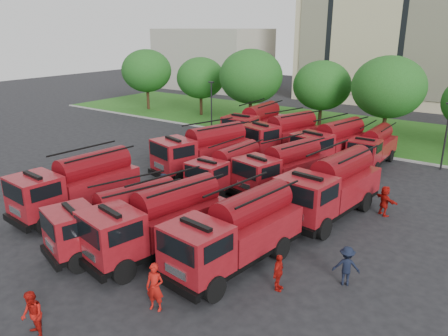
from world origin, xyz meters
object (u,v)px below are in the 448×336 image
object	(u,v)px
fire_truck_4	(203,150)
fire_truck_9	(282,135)
firefighter_2	(278,289)
fire_truck_3	(236,232)
fire_truck_0	(77,185)
fire_truck_1	(118,219)
firefighter_5	(383,215)
firefighter_0	(156,309)
firefighter_4	(165,198)
fire_truck_10	(331,144)
firefighter_3	(345,284)
fire_truck_11	(373,147)
fire_truck_5	(228,169)
fire_truck_8	(255,125)
fire_truck_6	(281,168)
fire_truck_7	(331,186)
fire_truck_2	(158,220)

from	to	relation	value
fire_truck_4	fire_truck_9	bearing A→B (deg)	88.90
fire_truck_9	firefighter_2	bearing A→B (deg)	-45.56
fire_truck_3	fire_truck_0	bearing A→B (deg)	-171.06
fire_truck_1	firefighter_5	world-z (taller)	fire_truck_1
firefighter_0	firefighter_4	size ratio (longest dim) A/B	1.19
fire_truck_10	firefighter_3	size ratio (longest dim) A/B	4.48
firefighter_3	firefighter_4	world-z (taller)	firefighter_3
fire_truck_10	firefighter_4	world-z (taller)	fire_truck_10
fire_truck_11	firefighter_4	size ratio (longest dim) A/B	3.85
fire_truck_9	fire_truck_10	distance (m)	4.50
fire_truck_5	firefighter_3	size ratio (longest dim) A/B	3.68
fire_truck_5	fire_truck_8	bearing A→B (deg)	115.35
fire_truck_4	fire_truck_6	size ratio (longest dim) A/B	1.10
fire_truck_7	firefighter_5	world-z (taller)	fire_truck_7
fire_truck_1	fire_truck_10	bearing A→B (deg)	97.38
fire_truck_0	fire_truck_9	size ratio (longest dim) A/B	0.97
fire_truck_6	firefighter_4	xyz separation A→B (m)	(-5.39, -5.49, -1.60)
firefighter_2	fire_truck_10	bearing A→B (deg)	8.26
fire_truck_4	fire_truck_3	bearing A→B (deg)	-29.90
fire_truck_9	fire_truck_0	bearing A→B (deg)	-85.93
fire_truck_1	fire_truck_5	size ratio (longest dim) A/B	1.10
fire_truck_0	firefighter_4	distance (m)	5.46
fire_truck_6	firefighter_5	bearing A→B (deg)	13.47
fire_truck_3	fire_truck_5	xyz separation A→B (m)	(-5.89, 7.72, -0.22)
fire_truck_6	fire_truck_8	world-z (taller)	fire_truck_8
fire_truck_3	fire_truck_10	size ratio (longest dim) A/B	0.96
fire_truck_8	firefighter_2	bearing A→B (deg)	-58.35
fire_truck_11	firefighter_2	distance (m)	19.74
fire_truck_0	fire_truck_10	size ratio (longest dim) A/B	0.97
fire_truck_1	fire_truck_2	xyz separation A→B (m)	(1.94, 0.78, 0.13)
fire_truck_1	firefighter_3	distance (m)	10.93
fire_truck_4	fire_truck_7	world-z (taller)	fire_truck_7
fire_truck_8	fire_truck_11	bearing A→B (deg)	-3.56
fire_truck_3	firefighter_0	distance (m)	4.87
fire_truck_7	firefighter_0	world-z (taller)	fire_truck_7
fire_truck_3	fire_truck_6	world-z (taller)	fire_truck_3
fire_truck_4	fire_truck_10	distance (m)	10.11
fire_truck_11	fire_truck_7	bearing A→B (deg)	-84.29
fire_truck_5	fire_truck_4	bearing A→B (deg)	154.47
fire_truck_6	firefighter_5	distance (m)	6.93
fire_truck_8	firefighter_4	distance (m)	15.33
fire_truck_0	fire_truck_6	xyz separation A→B (m)	(7.93, 10.01, -0.11)
fire_truck_0	fire_truck_4	world-z (taller)	fire_truck_4
fire_truck_8	fire_truck_9	world-z (taller)	fire_truck_8
firefighter_4	fire_truck_2	bearing A→B (deg)	-177.99
fire_truck_3	fire_truck_8	xyz separation A→B (m)	(-10.86, 19.13, 0.09)
fire_truck_11	fire_truck_6	bearing A→B (deg)	-108.13
fire_truck_6	firefighter_4	bearing A→B (deg)	-121.02
firefighter_5	fire_truck_8	bearing A→B (deg)	1.04
fire_truck_10	fire_truck_2	bearing A→B (deg)	-81.62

